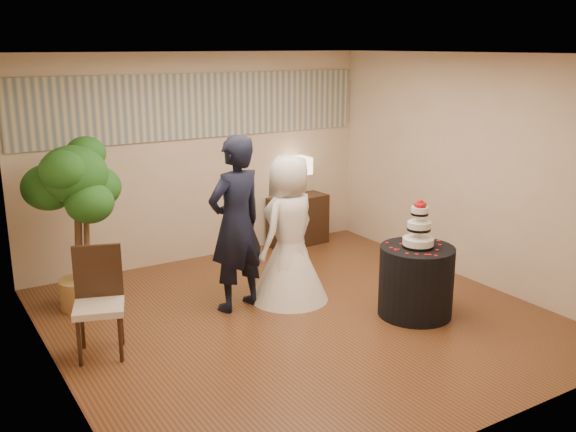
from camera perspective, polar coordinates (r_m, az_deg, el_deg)
floor at (r=7.08m, az=1.03°, el=-9.07°), size 5.00×5.00×0.00m
ceiling at (r=6.46m, az=1.14°, el=14.23°), size 5.00×5.00×0.00m
wall_back at (r=8.80m, az=-7.80°, el=5.13°), size 5.00×0.06×2.80m
wall_front at (r=4.80m, az=17.47°, el=-3.75°), size 5.00×0.06×2.80m
wall_left at (r=5.72m, az=-20.49°, el=-1.04°), size 0.06×5.00×2.80m
wall_right at (r=8.23m, az=15.92°, el=4.02°), size 0.06×5.00×2.80m
mural_border at (r=8.69m, az=-7.91°, el=9.67°), size 4.90×0.02×0.85m
groom at (r=7.05m, az=-4.65°, el=-0.71°), size 0.80×0.62×1.97m
bride at (r=7.31m, az=0.12°, el=-1.14°), size 1.20×1.20×1.71m
cake_table at (r=7.17m, az=11.30°, el=-5.70°), size 0.97×0.97×0.78m
wedding_cake at (r=6.97m, az=11.58°, el=-0.65°), size 0.34×0.34×0.53m
console at (r=9.49m, az=0.88°, el=-0.40°), size 0.91×0.45×0.74m
table_lamp at (r=9.33m, az=0.90°, el=3.50°), size 0.31×0.31×0.58m
ficus_tree at (r=7.43m, az=-18.21°, el=-0.70°), size 1.31×1.31×1.95m
side_chair at (r=6.35m, az=-16.48°, el=-7.54°), size 0.61×0.62×1.04m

